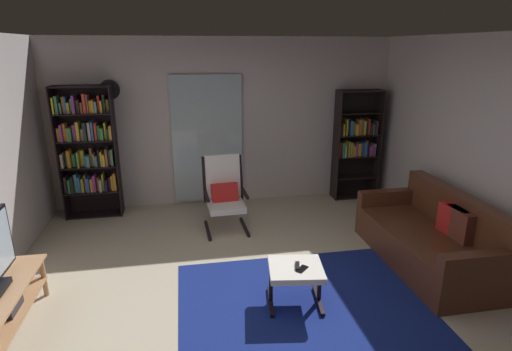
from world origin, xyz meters
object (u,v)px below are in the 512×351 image
object	(u,v)px
cell_phone	(302,269)
wall_clock	(110,90)
lounge_armchair	(224,191)
bookshelf_near_tv	(88,149)
tv_remote	(297,266)
leather_sofa	(432,240)
bookshelf_near_sofa	(356,142)
ottoman	(296,273)

from	to	relation	value
cell_phone	wall_clock	world-z (taller)	wall_clock
lounge_armchair	cell_phone	bearing A→B (deg)	-74.93
bookshelf_near_tv	tv_remote	xyz separation A→B (m)	(2.40, -2.73, -0.61)
leather_sofa	tv_remote	world-z (taller)	leather_sofa
bookshelf_near_sofa	leather_sofa	size ratio (longest dim) A/B	0.93
lounge_armchair	cell_phone	xyz separation A→B (m)	(0.53, -1.98, -0.12)
cell_phone	tv_remote	bearing A→B (deg)	162.15
lounge_armchair	tv_remote	xyz separation A→B (m)	(0.50, -1.92, -0.12)
tv_remote	wall_clock	xyz separation A→B (m)	(-2.04, 2.94, 1.43)
lounge_armchair	cell_phone	distance (m)	2.06
ottoman	lounge_armchair	bearing A→B (deg)	104.31
bookshelf_near_sofa	ottoman	distance (m)	3.37
leather_sofa	lounge_armchair	bearing A→B (deg)	147.92
leather_sofa	lounge_armchair	world-z (taller)	lounge_armchair
bookshelf_near_tv	cell_phone	xyz separation A→B (m)	(2.43, -2.79, -0.61)
leather_sofa	ottoman	distance (m)	1.86
bookshelf_near_tv	lounge_armchair	bearing A→B (deg)	-22.97
tv_remote	wall_clock	distance (m)	3.85
bookshelf_near_tv	ottoman	bearing A→B (deg)	-48.80
wall_clock	ottoman	bearing A→B (deg)	-55.36
bookshelf_near_sofa	tv_remote	xyz separation A→B (m)	(-1.77, -2.79, -0.52)
bookshelf_near_sofa	leather_sofa	xyz separation A→B (m)	(0.01, -2.30, -0.64)
ottoman	tv_remote	size ratio (longest dim) A/B	4.05
bookshelf_near_tv	lounge_armchair	world-z (taller)	bookshelf_near_tv
ottoman	wall_clock	bearing A→B (deg)	124.64
ottoman	bookshelf_near_sofa	bearing A→B (deg)	57.43
bookshelf_near_tv	ottoman	xyz separation A→B (m)	(2.39, -2.73, -0.69)
tv_remote	cell_phone	size ratio (longest dim) A/B	1.03
tv_remote	cell_phone	world-z (taller)	tv_remote
bookshelf_near_tv	ottoman	size ratio (longest dim) A/B	3.32
tv_remote	ottoman	bearing A→B (deg)	-172.51
tv_remote	wall_clock	world-z (taller)	wall_clock
bookshelf_near_tv	bookshelf_near_sofa	xyz separation A→B (m)	(4.17, 0.07, -0.08)
lounge_armchair	leather_sofa	bearing A→B (deg)	-32.08
tv_remote	bookshelf_near_sofa	bearing A→B (deg)	72.90
cell_phone	wall_clock	bearing A→B (deg)	170.34
bookshelf_near_sofa	cell_phone	distance (m)	3.38
ottoman	leather_sofa	bearing A→B (deg)	15.39
bookshelf_near_sofa	lounge_armchair	bearing A→B (deg)	-159.05
leather_sofa	wall_clock	size ratio (longest dim) A/B	6.63
bookshelf_near_tv	lounge_armchair	xyz separation A→B (m)	(1.90, -0.80, -0.49)
leather_sofa	cell_phone	xyz separation A→B (m)	(-1.75, -0.56, 0.12)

